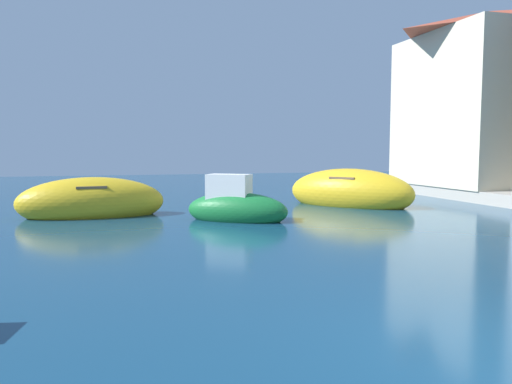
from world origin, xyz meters
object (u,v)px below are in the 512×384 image
at_px(moored_boat_0, 92,202).
at_px(moored_boat_7, 236,207).
at_px(waterfront_building_annex, 485,98).
at_px(moored_boat_3, 350,192).

distance_m(moored_boat_0, moored_boat_7, 4.94).
bearing_deg(moored_boat_7, waterfront_building_annex, 54.91).
distance_m(moored_boat_0, moored_boat_3, 9.71).
distance_m(moored_boat_0, waterfront_building_annex, 18.72).
xyz_separation_m(moored_boat_0, waterfront_building_annex, (18.00, 2.95, 4.22)).
relative_size(moored_boat_0, moored_boat_3, 0.91).
relative_size(moored_boat_3, moored_boat_7, 1.55).
relative_size(moored_boat_3, waterfront_building_annex, 0.64).
bearing_deg(moored_boat_3, moored_boat_0, 53.47).
bearing_deg(moored_boat_0, moored_boat_7, 149.42).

